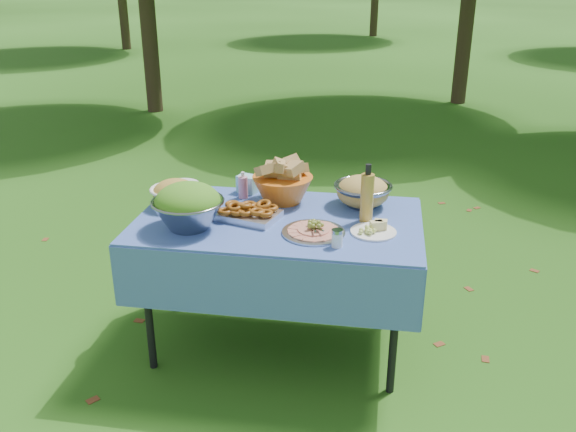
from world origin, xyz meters
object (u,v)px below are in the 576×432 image
object	(u,v)px
plate_stack	(182,187)
pasta_bowl_steel	(363,191)
salad_bowl	(188,206)
charcuterie_platter	(314,227)
oil_bottle	(367,193)
picnic_table	(279,284)
bread_bowl	(283,182)

from	to	relation	value
plate_stack	pasta_bowl_steel	bearing A→B (deg)	-3.17
salad_bowl	charcuterie_platter	bearing A→B (deg)	2.82
charcuterie_platter	oil_bottle	bearing A→B (deg)	38.87
plate_stack	charcuterie_platter	world-z (taller)	charcuterie_platter
plate_stack	oil_bottle	size ratio (longest dim) A/B	0.64
picnic_table	bread_bowl	distance (m)	0.55
bread_bowl	oil_bottle	size ratio (longest dim) A/B	1.10
picnic_table	salad_bowl	distance (m)	0.68
bread_bowl	charcuterie_platter	xyz separation A→B (m)	(0.22, -0.40, -0.08)
charcuterie_platter	pasta_bowl_steel	bearing A→B (deg)	62.59
plate_stack	pasta_bowl_steel	size ratio (longest dim) A/B	0.63
charcuterie_platter	bread_bowl	bearing A→B (deg)	118.83
salad_bowl	pasta_bowl_steel	world-z (taller)	salad_bowl
picnic_table	bread_bowl	world-z (taller)	bread_bowl
plate_stack	bread_bowl	world-z (taller)	bread_bowl
salad_bowl	plate_stack	xyz separation A→B (m)	(-0.20, 0.50, -0.09)
picnic_table	pasta_bowl_steel	bearing A→B (deg)	32.34
salad_bowl	pasta_bowl_steel	bearing A→B (deg)	28.10
salad_bowl	charcuterie_platter	distance (m)	0.63
picnic_table	oil_bottle	bearing A→B (deg)	5.86
pasta_bowl_steel	oil_bottle	distance (m)	0.23
picnic_table	oil_bottle	world-z (taller)	oil_bottle
bread_bowl	picnic_table	bearing A→B (deg)	-85.42
picnic_table	pasta_bowl_steel	distance (m)	0.68
charcuterie_platter	oil_bottle	world-z (taller)	oil_bottle
pasta_bowl_steel	charcuterie_platter	xyz separation A→B (m)	(-0.22, -0.42, -0.05)
picnic_table	salad_bowl	xyz separation A→B (m)	(-0.42, -0.18, 0.50)
picnic_table	salad_bowl	bearing A→B (deg)	-156.49
plate_stack	charcuterie_platter	size ratio (longest dim) A/B	0.62
pasta_bowl_steel	oil_bottle	size ratio (longest dim) A/B	1.02
picnic_table	oil_bottle	distance (m)	0.70
picnic_table	bread_bowl	size ratio (longest dim) A/B	4.37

